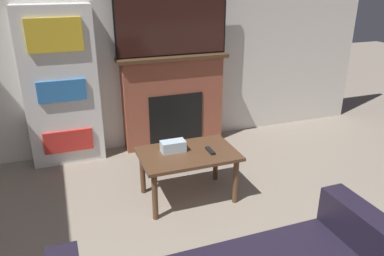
% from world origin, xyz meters
% --- Properties ---
extents(wall_back, '(5.98, 0.06, 2.70)m').
position_xyz_m(wall_back, '(0.00, 3.68, 1.35)').
color(wall_back, silver).
rests_on(wall_back, ground_plane).
extents(fireplace, '(1.30, 0.28, 1.10)m').
position_xyz_m(fireplace, '(0.30, 3.54, 0.56)').
color(fireplace, brown).
rests_on(fireplace, ground_plane).
extents(tv, '(1.30, 0.03, 0.81)m').
position_xyz_m(tv, '(0.30, 3.52, 1.51)').
color(tv, black).
rests_on(tv, fireplace).
extents(coffee_table, '(0.88, 0.58, 0.47)m').
position_xyz_m(coffee_table, '(0.05, 2.30, 0.40)').
color(coffee_table, brown).
rests_on(coffee_table, ground_plane).
extents(tissue_box, '(0.22, 0.12, 0.10)m').
position_xyz_m(tissue_box, '(-0.07, 2.37, 0.52)').
color(tissue_box, silver).
rests_on(tissue_box, coffee_table).
extents(remote_control, '(0.04, 0.15, 0.02)m').
position_xyz_m(remote_control, '(0.24, 2.24, 0.48)').
color(remote_control, black).
rests_on(remote_control, coffee_table).
extents(bookshelf, '(0.76, 0.29, 1.70)m').
position_xyz_m(bookshelf, '(-0.95, 3.52, 0.85)').
color(bookshelf, white).
rests_on(bookshelf, ground_plane).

